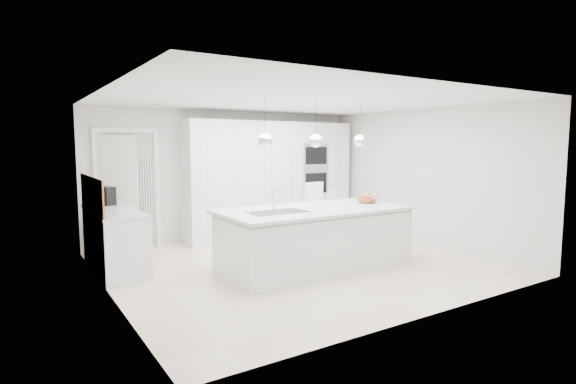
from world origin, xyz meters
TOP-DOWN VIEW (x-y plane):
  - floor at (0.00, 0.00)m, footprint 5.50×5.50m
  - wall_back at (0.00, 2.50)m, footprint 5.50×0.00m
  - wall_left at (-2.75, 0.00)m, footprint 0.00×5.00m
  - ceiling at (0.00, 0.00)m, footprint 5.50×5.50m
  - tall_cabinets at (0.80, 2.20)m, footprint 3.60×0.60m
  - oven_stack at (1.70, 1.89)m, footprint 0.62×0.04m
  - doorway_frame at (-1.95, 2.47)m, footprint 1.11×0.08m
  - hallway_door at (-2.20, 2.42)m, footprint 0.76×0.38m
  - radiator at (-1.63, 2.46)m, footprint 0.32×0.04m
  - left_base_cabinets at (-2.45, 1.20)m, footprint 0.60×1.80m
  - left_worktop at (-2.45, 1.20)m, footprint 0.62×1.82m
  - oak_backsplash at (-2.74, 1.20)m, footprint 0.02×1.80m
  - island_base at (0.10, -0.30)m, footprint 2.80×1.20m
  - island_worktop at (0.10, -0.25)m, footprint 2.84×1.40m
  - island_sink at (-0.55, -0.30)m, footprint 0.84×0.44m
  - island_tap at (-0.50, -0.10)m, footprint 0.02×0.02m
  - pendant_left at (-0.75, -0.30)m, footprint 0.20×0.20m
  - pendant_mid at (0.10, -0.30)m, footprint 0.20×0.20m
  - pendant_right at (0.95, -0.30)m, footprint 0.20×0.20m
  - fruit_bowl at (1.20, -0.21)m, footprint 0.42×0.42m
  - espresso_machine at (-2.43, 1.78)m, footprint 0.26×0.31m
  - bar_stool_left at (0.83, 0.60)m, footprint 0.39×0.54m
  - bar_stool_right at (1.29, 0.65)m, footprint 0.43×0.53m
  - apple_a at (1.21, -0.26)m, footprint 0.07×0.07m
  - apple_b at (1.22, -0.16)m, footprint 0.09×0.09m
  - apple_c at (1.22, -0.18)m, footprint 0.08×0.08m
  - apple_extra_3 at (1.16, -0.23)m, footprint 0.07×0.07m
  - banana_bunch at (1.24, -0.20)m, footprint 0.24×0.17m

SIDE VIEW (x-z plane):
  - floor at x=0.00m, z-range 0.00..0.00m
  - left_base_cabinets at x=-2.45m, z-range 0.00..0.86m
  - island_base at x=0.10m, z-range 0.00..0.86m
  - bar_stool_right at x=1.29m, z-range 0.00..1.01m
  - bar_stool_left at x=0.83m, z-range 0.00..1.18m
  - island_sink at x=-0.55m, z-range 0.73..0.91m
  - radiator at x=-1.63m, z-range 0.15..1.55m
  - left_worktop at x=-2.45m, z-range 0.86..0.90m
  - island_worktop at x=0.10m, z-range 0.86..0.90m
  - fruit_bowl at x=1.20m, z-range 0.90..0.98m
  - apple_extra_3 at x=1.16m, z-range 0.93..1.00m
  - apple_a at x=1.21m, z-range 0.93..1.00m
  - apple_c at x=1.22m, z-range 0.93..1.01m
  - apple_b at x=1.22m, z-range 0.93..1.02m
  - hallway_door at x=-2.20m, z-range 0.00..2.00m
  - banana_bunch at x=1.24m, z-range 0.91..1.13m
  - doorway_frame at x=-1.95m, z-range -0.04..2.09m
  - espresso_machine at x=-2.43m, z-range 0.90..1.19m
  - island_tap at x=-0.50m, z-range 0.90..1.20m
  - tall_cabinets at x=0.80m, z-range 0.00..2.30m
  - oak_backsplash at x=-2.74m, z-range 0.90..1.40m
  - wall_back at x=0.00m, z-range -1.50..4.00m
  - wall_left at x=-2.75m, z-range -1.25..3.75m
  - oven_stack at x=1.70m, z-range 0.83..1.88m
  - pendant_left at x=-0.75m, z-range 1.80..2.00m
  - pendant_mid at x=0.10m, z-range 1.80..2.00m
  - pendant_right at x=0.95m, z-range 1.80..2.00m
  - ceiling at x=0.00m, z-range 2.50..2.50m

